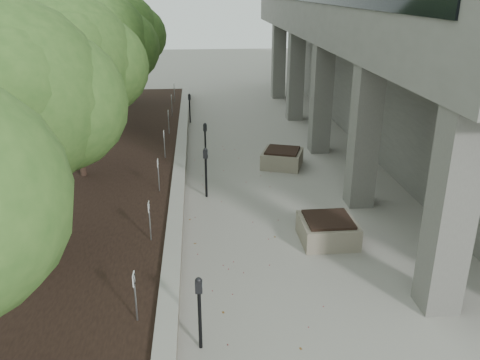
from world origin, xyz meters
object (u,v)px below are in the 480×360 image
crabapple_tree_2 (17,136)px  parking_meter_3 (206,173)px  planter_back (282,158)px  crabapple_tree_5 (120,49)px  planter_front (328,229)px  parking_meter_4 (205,142)px  crabapple_tree_4 (103,64)px  crabapple_tree_3 (73,88)px  parking_meter_2 (200,313)px  parking_meter_5 (190,108)px

crabapple_tree_2 → parking_meter_3: crabapple_tree_2 is taller
crabapple_tree_2 → planter_back: crabapple_tree_2 is taller
crabapple_tree_5 → planter_front: size_ratio=4.08×
crabapple_tree_5 → parking_meter_4: 9.09m
crabapple_tree_4 → crabapple_tree_3: bearing=-90.0°
parking_meter_3 → parking_meter_2: bearing=-79.6°
crabapple_tree_4 → parking_meter_2: crabapple_tree_4 is taller
parking_meter_3 → parking_meter_4: bearing=101.8°
planter_front → parking_meter_2: bearing=-131.0°
crabapple_tree_5 → parking_meter_2: (3.56, -17.83, -2.41)m
crabapple_tree_4 → parking_meter_5: size_ratio=4.00×
crabapple_tree_2 → parking_meter_2: crabapple_tree_2 is taller
crabapple_tree_3 → planter_front: bearing=-31.7°
crabapple_tree_3 → planter_front: size_ratio=4.08×
planter_front → planter_back: planter_front is taller
crabapple_tree_3 → parking_meter_5: size_ratio=4.00×
parking_meter_2 → parking_meter_5: (-0.31, 15.56, -0.03)m
planter_front → parking_meter_5: bearing=106.3°
crabapple_tree_5 → parking_meter_5: bearing=-34.8°
crabapple_tree_5 → planter_front: bearing=-64.6°
parking_meter_3 → planter_back: bearing=55.4°
crabapple_tree_4 → parking_meter_2: bearing=-74.5°
parking_meter_4 → parking_meter_5: size_ratio=1.06×
crabapple_tree_3 → parking_meter_2: bearing=-65.6°
crabapple_tree_4 → parking_meter_5: crabapple_tree_4 is taller
crabapple_tree_2 → parking_meter_4: (3.86, 7.13, -2.40)m
parking_meter_2 → parking_meter_3: 6.72m
parking_meter_2 → parking_meter_3: size_ratio=0.92×
crabapple_tree_3 → crabapple_tree_2: bearing=-90.0°
parking_meter_4 → planter_back: bearing=-26.2°
crabapple_tree_3 → parking_meter_3: crabapple_tree_3 is taller
crabapple_tree_2 → crabapple_tree_4: bearing=90.0°
crabapple_tree_5 → parking_meter_2: 18.34m
crabapple_tree_5 → parking_meter_5: size_ratio=4.00×
crabapple_tree_2 → parking_meter_3: (3.81, 3.89, -2.35)m
parking_meter_5 → crabapple_tree_3: bearing=-126.3°
parking_meter_5 → planter_front: size_ratio=1.02×
crabapple_tree_2 → parking_meter_2: 5.14m
parking_meter_5 → planter_front: (3.49, -11.90, -0.37)m
crabapple_tree_3 → planter_back: size_ratio=4.12×
parking_meter_5 → planter_back: bearing=-76.2°
parking_meter_2 → parking_meter_5: parking_meter_2 is taller
parking_meter_2 → parking_meter_5: size_ratio=1.05×
crabapple_tree_3 → planter_back: (6.52, 1.40, -2.81)m
crabapple_tree_2 → parking_meter_4: bearing=61.6°
parking_meter_5 → planter_back: size_ratio=1.03×
crabapple_tree_3 → planter_back: 7.24m
crabapple_tree_5 → parking_meter_3: (3.81, -11.11, -2.35)m
crabapple_tree_4 → parking_meter_5: bearing=40.1°
crabapple_tree_3 → crabapple_tree_5: (0.00, 10.00, 0.00)m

